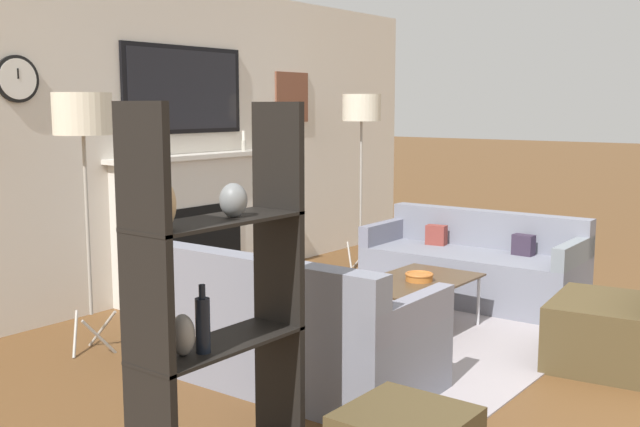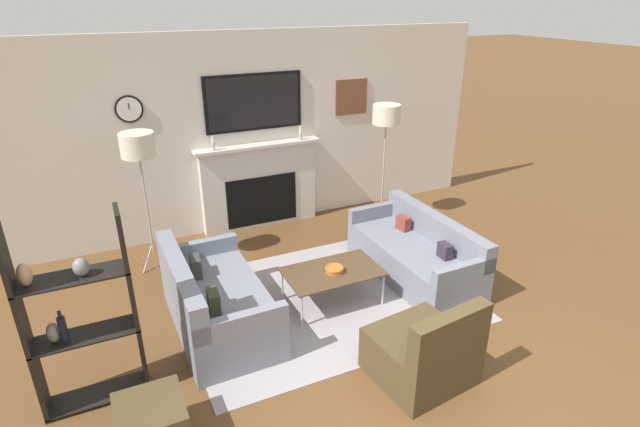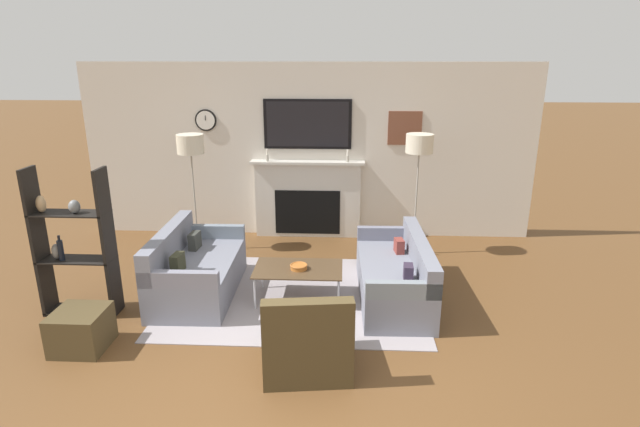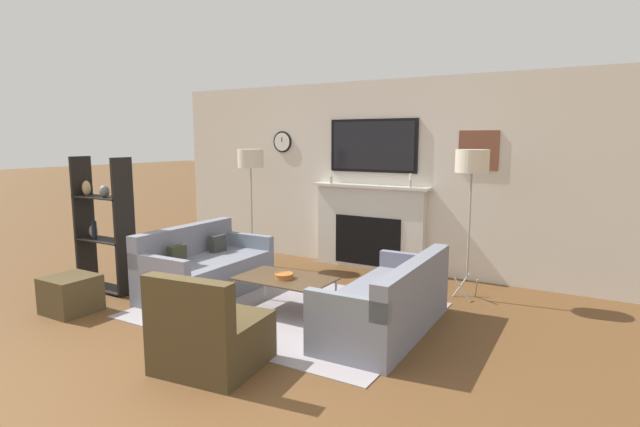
% 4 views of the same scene
% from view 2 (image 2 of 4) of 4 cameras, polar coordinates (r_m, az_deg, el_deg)
% --- Properties ---
extents(fireplace_wall, '(7.02, 0.28, 2.70)m').
position_cam_2_polar(fireplace_wall, '(7.04, -7.38, 8.04)').
color(fireplace_wall, silver).
rests_on(fireplace_wall, ground_plane).
extents(area_rug, '(3.03, 2.30, 0.01)m').
position_cam_2_polar(area_rug, '(5.63, 0.49, -9.72)').
color(area_rug, gray).
rests_on(area_rug, ground_plane).
extents(couch_left, '(0.88, 1.62, 0.81)m').
position_cam_2_polar(couch_left, '(5.15, -11.93, -10.01)').
color(couch_left, slate).
rests_on(couch_left, ground_plane).
extents(couch_right, '(0.81, 1.81, 0.74)m').
position_cam_2_polar(couch_right, '(6.03, 10.91, -4.73)').
color(couch_right, slate).
rests_on(couch_right, ground_plane).
extents(armchair, '(0.87, 0.84, 0.83)m').
position_cam_2_polar(armchair, '(4.57, 11.81, -15.30)').
color(armchair, '#483A21').
rests_on(armchair, ground_plane).
extents(coffee_table, '(1.03, 0.62, 0.40)m').
position_cam_2_polar(coffee_table, '(5.38, 1.43, -6.79)').
color(coffee_table, '#4C3823').
rests_on(coffee_table, ground_plane).
extents(decorative_bowl, '(0.20, 0.20, 0.06)m').
position_cam_2_polar(decorative_bowl, '(5.33, 1.64, -6.37)').
color(decorative_bowl, '#B16428').
rests_on(decorative_bowl, coffee_table).
extents(floor_lamp_left, '(0.38, 0.38, 1.74)m').
position_cam_2_polar(floor_lamp_left, '(5.89, -20.11, 7.13)').
color(floor_lamp_left, '#9E998E').
rests_on(floor_lamp_left, ground_plane).
extents(floor_lamp_right, '(0.38, 0.38, 1.76)m').
position_cam_2_polar(floor_lamp_right, '(6.89, 7.60, 10.94)').
color(floor_lamp_right, '#9E998E').
rests_on(floor_lamp_right, ground_plane).
extents(shelf_unit, '(0.82, 0.28, 1.66)m').
position_cam_2_polar(shelf_unit, '(4.38, -25.86, -10.64)').
color(shelf_unit, black).
rests_on(shelf_unit, ground_plane).
extents(ottoman, '(0.49, 0.49, 0.40)m').
position_cam_2_polar(ottoman, '(4.19, -18.63, -22.02)').
color(ottoman, '#483A21').
rests_on(ottoman, ground_plane).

